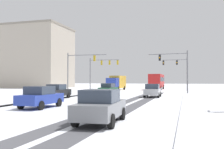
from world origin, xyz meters
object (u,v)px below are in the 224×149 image
Objects in this scene: traffic_signal_near_right at (176,65)px; traffic_signal_far_right at (178,67)px; office_building_far_left_block at (20,58)px; car_grey_fifth at (101,106)px; box_truck_delivery at (117,82)px; car_silver_second at (153,90)px; car_blue_fourth at (41,97)px; car_black_third at (57,91)px; traffic_signal_far_left at (102,67)px; bus_oncoming at (157,81)px; car_dark_green_lead at (108,89)px; traffic_signal_near_left at (78,65)px.

traffic_signal_near_right and traffic_signal_far_right have the same top height.
traffic_signal_near_right is 11.96m from traffic_signal_far_right.
traffic_signal_near_right is 0.23× the size of office_building_far_left_block.
office_building_far_left_block is at bearing 152.80° from traffic_signal_near_right.
box_truck_delivery reaches higher than car_grey_fifth.
car_silver_second is 15.82m from car_blue_fourth.
car_blue_fourth is (3.49, -8.96, 0.00)m from car_black_third.
car_silver_second is (12.11, -16.54, -3.97)m from traffic_signal_far_left.
bus_oncoming is 10.01m from box_truck_delivery.
car_dark_green_lead is (-9.46, -4.23, -3.61)m from traffic_signal_near_right.
car_black_third is (2.08, -21.98, -3.97)m from traffic_signal_far_left.
traffic_signal_far_right is 8.40m from bus_oncoming.
car_grey_fifth is (-2.54, -39.95, -3.77)m from traffic_signal_far_right.
car_silver_second is at bearing 28.48° from car_black_third.
traffic_signal_far_right is at bearing 42.54° from traffic_signal_near_left.
car_silver_second is (6.93, -4.20, 0.00)m from car_dark_green_lead.
traffic_signal_far_left reaches higher than bus_oncoming.
office_building_far_left_block reaches higher than car_blue_fourth.
car_dark_green_lead is 1.00× the size of car_black_third.
car_black_third is 9.62m from car_blue_fourth.
bus_oncoming is at bearing 84.24° from car_blue_fourth.
bus_oncoming is (-4.92, 18.26, -2.43)m from traffic_signal_near_right.
bus_oncoming is (9.72, 10.14, -2.80)m from traffic_signal_far_left.
car_black_third is 0.15× the size of office_building_far_left_block.
traffic_signal_near_right is 49.63m from office_building_far_left_block.
car_silver_second is (12.66, -6.46, -3.64)m from traffic_signal_near_left.
bus_oncoming is (10.27, 20.23, -2.46)m from traffic_signal_near_left.
traffic_signal_far_right reaches higher than box_truck_delivery.
traffic_signal_far_right is 0.87× the size of box_truck_delivery.
office_building_far_left_block reaches higher than car_dark_green_lead.
traffic_signal_near_left is 12.72m from car_black_third.
traffic_signal_near_right is 1.56× the size of car_black_third.
office_building_far_left_block reaches higher than car_grey_fifth.
traffic_signal_near_right is (15.19, 1.97, -0.03)m from traffic_signal_near_left.
office_building_far_left_block reaches higher than bus_oncoming.
traffic_signal_near_right is 1.55× the size of car_grey_fifth.
box_truck_delivery is at bearing 104.11° from car_grey_fifth.
bus_oncoming reaches higher than car_black_third.
traffic_signal_near_left and traffic_signal_far_left have the same top height.
traffic_signal_far_right is at bearing 82.98° from car_silver_second.
car_black_third is at bearing -132.16° from traffic_signal_near_right.
traffic_signal_far_right is 45.42m from office_building_far_left_block.
car_silver_second is 19.57m from car_grey_fifth.
car_silver_second is at bearing -36.81° from office_building_far_left_block.
traffic_signal_far_right reaches higher than car_dark_green_lead.
car_black_third is 1.01× the size of car_blue_fourth.
traffic_signal_far_right is 1.58× the size of car_blue_fourth.
car_black_third is (-3.10, -9.64, 0.00)m from car_dark_green_lead.
traffic_signal_far_right reaches higher than car_silver_second.
traffic_signal_near_left is at bearing -116.92° from bus_oncoming.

